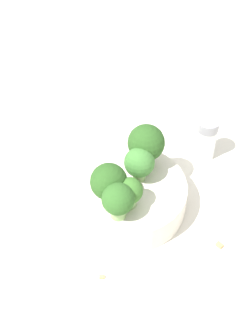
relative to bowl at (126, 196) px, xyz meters
name	(u,v)px	position (x,y,z in m)	size (l,w,h in m)	color
ground_plane	(126,206)	(0.00, 0.00, -0.02)	(3.00, 3.00, 0.00)	silver
bowl	(126,196)	(0.00, 0.00, 0.00)	(0.16, 0.16, 0.04)	silver
broccoli_floret_0	(146,144)	(-0.02, -0.04, 0.06)	(0.05, 0.05, 0.07)	#7A9E5B
broccoli_floret_1	(139,163)	(-0.01, -0.02, 0.05)	(0.04, 0.04, 0.05)	#7A9E5B
broccoli_floret_2	(130,192)	(-0.01, 0.03, 0.04)	(0.03, 0.03, 0.04)	#84AD66
broccoli_floret_3	(121,201)	(0.00, 0.05, 0.05)	(0.04, 0.04, 0.05)	#84AD66
broccoli_floret_4	(109,183)	(0.02, 0.03, 0.05)	(0.05, 0.05, 0.06)	#84AD66
pepper_shaker	(206,139)	(-0.10, -0.12, 0.01)	(0.03, 0.03, 0.07)	silver
almond_crumb_0	(220,244)	(-0.13, 0.04, -0.02)	(0.01, 0.01, 0.01)	tan
almond_crumb_1	(102,276)	(0.01, 0.12, -0.02)	(0.01, 0.00, 0.01)	tan
almond_crumb_2	(146,134)	(0.00, -0.15, -0.02)	(0.01, 0.01, 0.01)	tan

